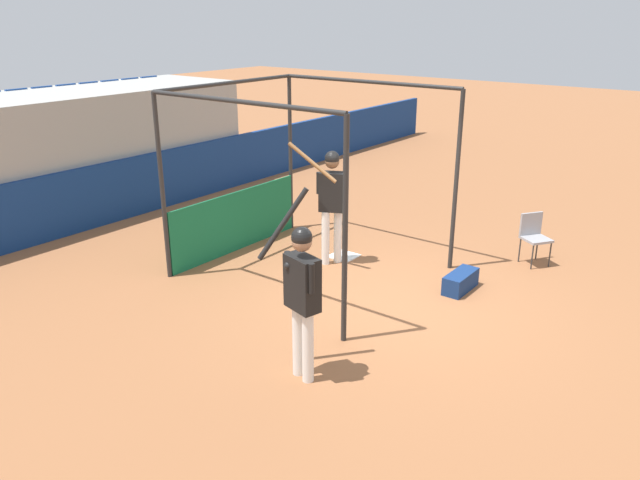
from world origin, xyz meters
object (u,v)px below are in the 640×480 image
Objects in this scene: player_waiting at (302,289)px; folding_chair at (534,233)px; player_batter at (331,196)px; equipment_bag at (460,281)px.

player_waiting is 5.12m from folding_chair.
player_waiting reaches higher than player_batter.
folding_chair is at bearing -167.73° from player_batter.
equipment_bag is (3.28, -0.40, -0.96)m from player_waiting.
folding_chair is (2.03, -2.64, -0.64)m from player_batter.
folding_chair is at bearing -84.85° from player_waiting.
player_batter is 2.45× the size of folding_chair.
player_waiting is at bearing 173.09° from equipment_bag.
player_waiting is at bearing 95.60° from player_batter.
player_waiting is 2.56× the size of folding_chair.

